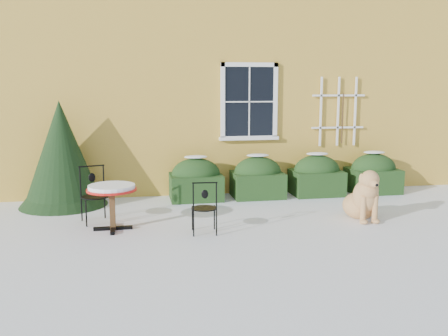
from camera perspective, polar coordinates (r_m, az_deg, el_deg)
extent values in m
plane|color=white|center=(7.91, 1.32, -7.62)|extent=(80.00, 80.00, 0.00)
cube|color=gold|center=(14.50, -4.38, 12.11)|extent=(12.00, 8.00, 6.00)
cube|color=black|center=(10.65, 2.88, 7.58)|extent=(1.05, 0.03, 1.45)
cube|color=white|center=(10.64, 2.93, 11.72)|extent=(1.23, 0.06, 0.09)
cube|color=white|center=(10.69, 2.86, 3.45)|extent=(1.23, 0.06, 0.09)
cube|color=white|center=(10.53, -0.15, 7.57)|extent=(0.09, 0.06, 1.63)
cube|color=white|center=(10.79, 5.87, 7.56)|extent=(0.09, 0.06, 1.63)
cube|color=white|center=(10.63, 2.91, 7.57)|extent=(0.02, 0.02, 1.45)
cube|color=white|center=(10.63, 2.91, 7.57)|extent=(1.05, 0.02, 0.02)
cube|color=white|center=(10.70, 2.86, 3.42)|extent=(1.29, 0.14, 0.07)
cube|color=white|center=(11.12, 11.00, 6.33)|extent=(0.04, 0.03, 1.50)
cube|color=white|center=(11.27, 12.91, 6.31)|extent=(0.04, 0.03, 1.50)
cube|color=white|center=(11.43, 14.76, 6.28)|extent=(0.04, 0.03, 1.50)
cube|color=white|center=(11.29, 12.84, 4.54)|extent=(1.20, 0.03, 0.04)
cube|color=white|center=(11.26, 12.97, 8.09)|extent=(1.20, 0.03, 0.04)
cylinder|color=#472D19|center=(11.30, 13.39, 5.54)|extent=(0.02, 0.02, 1.10)
cube|color=black|center=(10.24, -3.22, -2.17)|extent=(1.05, 0.80, 0.52)
ellipsoid|color=black|center=(10.19, -3.24, -0.73)|extent=(1.00, 0.72, 0.67)
ellipsoid|color=white|center=(10.13, -3.25, 1.28)|extent=(0.47, 0.32, 0.06)
cube|color=black|center=(10.48, 3.85, -1.91)|extent=(1.05, 0.80, 0.52)
ellipsoid|color=black|center=(10.43, 3.87, -0.50)|extent=(1.00, 0.72, 0.67)
ellipsoid|color=white|center=(10.37, 3.89, 1.46)|extent=(0.47, 0.32, 0.06)
cube|color=black|center=(10.87, 10.52, -1.64)|extent=(1.05, 0.80, 0.52)
ellipsoid|color=black|center=(10.82, 10.56, -0.28)|extent=(1.00, 0.72, 0.67)
ellipsoid|color=white|center=(10.76, 10.62, 1.61)|extent=(0.47, 0.32, 0.06)
cube|color=black|center=(11.39, 16.64, -1.37)|extent=(1.05, 0.80, 0.52)
ellipsoid|color=black|center=(11.35, 16.70, -0.07)|extent=(1.00, 0.72, 0.67)
ellipsoid|color=white|center=(11.29, 16.79, 1.73)|extent=(0.47, 0.32, 0.06)
cone|color=black|center=(10.18, -17.93, -1.40)|extent=(1.68, 1.68, 0.97)
cone|color=black|center=(10.10, -18.08, 1.57)|extent=(1.51, 1.51, 2.04)
cube|color=black|center=(8.36, -12.56, -6.72)|extent=(0.62, 0.07, 0.05)
cube|color=black|center=(8.36, -12.56, -6.72)|extent=(0.07, 0.62, 0.05)
cube|color=#50361B|center=(8.28, -12.63, -4.68)|extent=(0.09, 0.09, 0.67)
cylinder|color=red|center=(8.20, -12.72, -2.42)|extent=(0.80, 0.80, 0.04)
cylinder|color=white|center=(8.20, -12.73, -2.12)|extent=(0.74, 0.74, 0.06)
cylinder|color=black|center=(8.14, -1.11, -5.65)|extent=(0.02, 0.02, 0.40)
cylinder|color=black|center=(8.12, -3.63, -5.72)|extent=(0.02, 0.02, 0.40)
cylinder|color=black|center=(7.80, -0.87, -6.33)|extent=(0.02, 0.02, 0.40)
cylinder|color=black|center=(7.77, -3.50, -6.40)|extent=(0.02, 0.02, 0.40)
cylinder|color=black|center=(7.91, -2.29, -4.62)|extent=(0.41, 0.41, 0.02)
cylinder|color=black|center=(7.70, -0.87, -3.30)|extent=(0.02, 0.02, 0.45)
cylinder|color=black|center=(7.67, -3.53, -3.36)|extent=(0.02, 0.02, 0.45)
cylinder|color=black|center=(7.63, -2.21, -1.70)|extent=(0.39, 0.05, 0.02)
ellipsoid|color=black|center=(7.67, -2.20, -3.00)|extent=(0.11, 0.03, 0.14)
cylinder|color=black|center=(8.59, -15.47, -5.04)|extent=(0.02, 0.02, 0.45)
cylinder|color=black|center=(8.67, -12.87, -4.80)|extent=(0.02, 0.02, 0.45)
cylinder|color=black|center=(8.97, -15.97, -4.45)|extent=(0.02, 0.02, 0.45)
cylinder|color=black|center=(9.04, -13.47, -4.22)|extent=(0.02, 0.02, 0.45)
cylinder|color=black|center=(8.76, -14.51, -3.19)|extent=(0.46, 0.46, 0.02)
cylinder|color=black|center=(8.87, -16.11, -1.47)|extent=(0.02, 0.02, 0.50)
cylinder|color=black|center=(8.95, -13.59, -1.27)|extent=(0.02, 0.02, 0.50)
cylinder|color=black|center=(8.86, -14.91, 0.22)|extent=(0.43, 0.14, 0.02)
ellipsoid|color=black|center=(8.90, -14.86, -1.05)|extent=(0.12, 0.06, 0.16)
ellipsoid|color=tan|center=(9.17, 15.23, -4.18)|extent=(0.59, 0.65, 0.48)
ellipsoid|color=tan|center=(8.93, 15.87, -3.15)|extent=(0.45, 0.41, 0.59)
sphere|color=tan|center=(8.85, 16.09, -2.42)|extent=(0.37, 0.37, 0.37)
cylinder|color=tan|center=(8.80, 15.61, -4.62)|extent=(0.10, 0.10, 0.47)
cylinder|color=tan|center=(8.89, 16.87, -4.53)|extent=(0.10, 0.10, 0.47)
ellipsoid|color=tan|center=(8.80, 15.71, -5.93)|extent=(0.13, 0.17, 0.08)
ellipsoid|color=tan|center=(8.89, 16.96, -5.82)|extent=(0.13, 0.17, 0.08)
cylinder|color=tan|center=(8.83, 16.14, -2.02)|extent=(0.22, 0.27, 0.26)
sphere|color=tan|center=(8.75, 16.34, -1.26)|extent=(0.31, 0.31, 0.31)
ellipsoid|color=tan|center=(8.64, 16.73, -1.71)|extent=(0.15, 0.24, 0.14)
sphere|color=black|center=(8.55, 17.05, -1.88)|extent=(0.05, 0.05, 0.05)
ellipsoid|color=tan|center=(8.73, 15.42, -1.24)|extent=(0.08, 0.11, 0.20)
ellipsoid|color=tan|center=(8.85, 16.99, -1.18)|extent=(0.08, 0.11, 0.20)
cylinder|color=tan|center=(9.49, 15.65, -4.67)|extent=(0.26, 0.37, 0.09)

